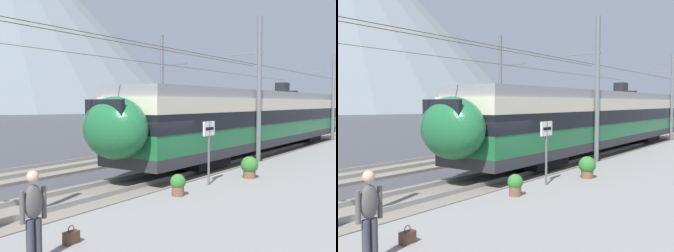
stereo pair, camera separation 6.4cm
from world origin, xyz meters
The scene contains 14 objects.
ground_plane centered at (0.00, 0.00, 0.00)m, with size 400.00×400.00×0.00m, color #424247.
platform_slab centered at (0.00, -5.03, 0.15)m, with size 120.00×7.70×0.29m, color gray.
track_near centered at (0.00, 0.85, 0.07)m, with size 120.00×3.00×0.28m.
track_far centered at (0.00, 6.19, 0.07)m, with size 120.00×3.00×0.28m.
train_near_platform centered at (10.48, 0.85, 2.22)m, with size 25.65×3.02×4.27m.
train_far_track centered at (26.83, 6.19, 2.23)m, with size 35.42×3.00×4.27m.
catenary_mast_mid centered at (7.11, -0.67, 3.92)m, with size 38.18×1.93×7.53m.
catenary_mast_east centered at (21.63, -0.66, 3.70)m, with size 38.18×1.93×7.01m.
catenary_mast_far_side centered at (10.59, 8.01, 4.13)m, with size 38.18×2.25×7.96m.
platform_sign centered at (0.19, -1.97, 1.93)m, with size 0.70×0.08×2.23m.
passenger_walking centered at (-7.49, -2.96, 1.24)m, with size 0.53×0.22×1.69m.
handbag_beside_passenger centered at (-6.43, -2.66, 0.42)m, with size 0.32×0.18×0.38m.
potted_plant_platform_edge centered at (-1.77, -2.04, 0.67)m, with size 0.48×0.48×0.68m.
potted_plant_by_shelter centered at (2.21, -2.58, 0.76)m, with size 0.66×0.66×0.84m.
Camera 1 is at (-11.49, -8.92, 3.17)m, focal length 41.64 mm.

